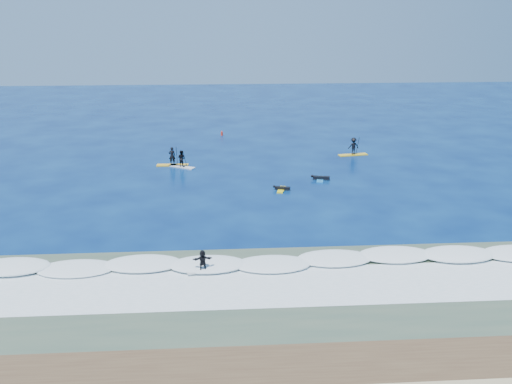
{
  "coord_description": "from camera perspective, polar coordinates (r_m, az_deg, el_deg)",
  "views": [
    {
      "loc": [
        -2.22,
        -42.33,
        15.18
      ],
      "look_at": [
        0.89,
        2.93,
        0.6
      ],
      "focal_mm": 40.0,
      "sensor_mm": 36.0,
      "label": 1
    }
  ],
  "objects": [
    {
      "name": "sup_paddler_center",
      "position": [
        57.71,
        -7.46,
        3.19
      ],
      "size": [
        2.81,
        2.16,
        2.02
      ],
      "rotation": [
        0.0,
        0.0,
        -0.57
      ],
      "color": "silver",
      "rests_on": "ground"
    },
    {
      "name": "prone_paddler_far",
      "position": [
        53.44,
        6.45,
        1.38
      ],
      "size": [
        1.78,
        2.31,
        0.47
      ],
      "rotation": [
        0.0,
        0.0,
        1.36
      ],
      "color": "#1972BC",
      "rests_on": "ground"
    },
    {
      "name": "sup_paddler_left",
      "position": [
        58.54,
        -8.37,
        3.3
      ],
      "size": [
        3.22,
        0.92,
        2.24
      ],
      "rotation": [
        0.0,
        0.0,
        -0.04
      ],
      "color": "#F1AE1A",
      "rests_on": "ground"
    },
    {
      "name": "whitewater",
      "position": [
        33.1,
        0.36,
        -9.48
      ],
      "size": [
        34.0,
        5.0,
        0.02
      ],
      "primitive_type": "cube",
      "color": "silver",
      "rests_on": "ground"
    },
    {
      "name": "marker_buoy",
      "position": [
        72.26,
        -3.44,
        5.89
      ],
      "size": [
        0.28,
        0.28,
        0.67
      ],
      "rotation": [
        0.0,
        0.0,
        0.34
      ],
      "color": "red",
      "rests_on": "ground"
    },
    {
      "name": "wet_sand_strip",
      "position": [
        25.87,
        1.84,
        -18.12
      ],
      "size": [
        90.0,
        5.0,
        0.08
      ],
      "primitive_type": "cube",
      "color": "#462F20",
      "rests_on": "ground"
    },
    {
      "name": "shallow_water",
      "position": [
        32.21,
        0.5,
        -10.28
      ],
      "size": [
        90.0,
        13.0,
        0.01
      ],
      "primitive_type": "cube",
      "color": "#374B3B",
      "rests_on": "ground"
    },
    {
      "name": "ground",
      "position": [
        45.02,
        -0.87,
        -1.89
      ],
      "size": [
        160.0,
        160.0,
        0.0
      ],
      "primitive_type": "plane",
      "color": "#031645",
      "rests_on": "ground"
    },
    {
      "name": "breaking_wave",
      "position": [
        35.78,
        0.0,
        -7.28
      ],
      "size": [
        40.0,
        6.0,
        0.3
      ],
      "primitive_type": "cube",
      "color": "white",
      "rests_on": "ground"
    },
    {
      "name": "wave_surfer",
      "position": [
        34.43,
        -5.35,
        -6.97
      ],
      "size": [
        1.97,
        0.8,
        1.39
      ],
      "rotation": [
        0.0,
        0.0,
        0.15
      ],
      "color": "silver",
      "rests_on": "breaking_wave"
    },
    {
      "name": "sup_paddler_right",
      "position": [
        62.96,
        9.71,
        4.43
      ],
      "size": [
        3.3,
        1.34,
        2.25
      ],
      "rotation": [
        0.0,
        0.0,
        0.17
      ],
      "color": "yellow",
      "rests_on": "ground"
    },
    {
      "name": "prone_paddler_near",
      "position": [
        50.13,
        2.58,
        0.33
      ],
      "size": [
        1.52,
        1.99,
        0.4
      ],
      "rotation": [
        0.0,
        0.0,
        1.3
      ],
      "color": "yellow",
      "rests_on": "ground"
    }
  ]
}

